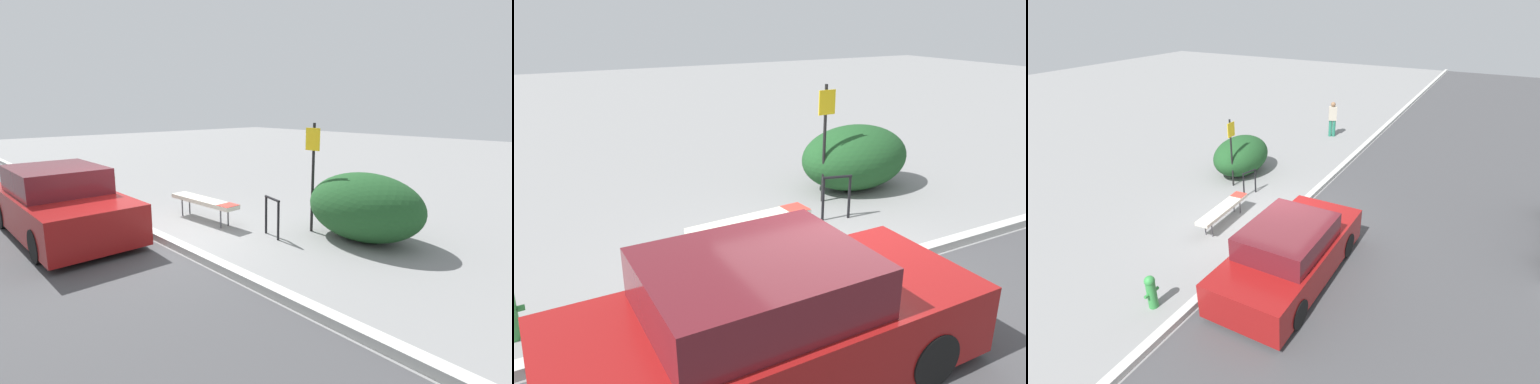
{
  "view_description": "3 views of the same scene",
  "coord_description": "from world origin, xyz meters",
  "views": [
    {
      "loc": [
        7.01,
        -3.72,
        2.65
      ],
      "look_at": [
        1.1,
        1.68,
        0.9
      ],
      "focal_mm": 28.0,
      "sensor_mm": 36.0,
      "label": 1
    },
    {
      "loc": [
        -3.66,
        -4.94,
        3.51
      ],
      "look_at": [
        -0.15,
        1.39,
        0.93
      ],
      "focal_mm": 35.0,
      "sensor_mm": 36.0,
      "label": 2
    },
    {
      "loc": [
        -8.23,
        -4.71,
        5.77
      ],
      "look_at": [
        0.87,
        0.24,
        0.7
      ],
      "focal_mm": 28.0,
      "sensor_mm": 36.0,
      "label": 3
    }
  ],
  "objects": [
    {
      "name": "pedestrian",
      "position": [
        8.35,
        1.81,
        0.85
      ],
      "size": [
        0.33,
        0.41,
        1.58
      ],
      "rotation": [
        0.0,
        0.0,
        5.15
      ],
      "color": "#267259",
      "rests_on": "ground_plane"
    },
    {
      "name": "sign_post",
      "position": [
        1.75,
        2.68,
        1.38
      ],
      "size": [
        0.36,
        0.08,
        2.3
      ],
      "color": "black",
      "rests_on": "ground_plane"
    },
    {
      "name": "shrub_hedge",
      "position": [
        2.8,
        3.04,
        0.68
      ],
      "size": [
        2.43,
        1.68,
        1.35
      ],
      "color": "#1E4C23",
      "rests_on": "ground_plane"
    },
    {
      "name": "road_strip",
      "position": [
        0.0,
        -5.15,
        0.0
      ],
      "size": [
        60.0,
        10.0,
        0.01
      ],
      "color": "#424244",
      "rests_on": "ground_plane"
    },
    {
      "name": "parked_car_near",
      "position": [
        -1.66,
        -1.3,
        0.65
      ],
      "size": [
        4.34,
        1.85,
        1.41
      ],
      "rotation": [
        0.0,
        0.0,
        0.0
      ],
      "color": "black",
      "rests_on": "ground_plane"
    },
    {
      "name": "fire_hydrant",
      "position": [
        -3.91,
        0.72,
        0.41
      ],
      "size": [
        0.36,
        0.22,
        0.77
      ],
      "color": "#338C3F",
      "rests_on": "ground_plane"
    },
    {
      "name": "bench",
      "position": [
        -0.45,
        1.46,
        0.47
      ],
      "size": [
        2.07,
        0.51,
        0.53
      ],
      "rotation": [
        0.0,
        0.0,
        0.05
      ],
      "color": "#515156",
      "rests_on": "ground_plane"
    },
    {
      "name": "curb",
      "position": [
        0.0,
        0.0,
        0.07
      ],
      "size": [
        60.0,
        0.2,
        0.13
      ],
      "color": "#B7B7B2",
      "rests_on": "ground_plane"
    },
    {
      "name": "bike_rack",
      "position": [
        1.44,
        1.81,
        0.5
      ],
      "size": [
        0.54,
        0.19,
        0.83
      ],
      "rotation": [
        0.0,
        0.0,
        -0.26
      ],
      "color": "black",
      "rests_on": "ground_plane"
    },
    {
      "name": "ground_plane",
      "position": [
        0.0,
        0.0,
        0.0
      ],
      "size": [
        60.0,
        60.0,
        0.0
      ],
      "primitive_type": "plane",
      "color": "gray"
    }
  ]
}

